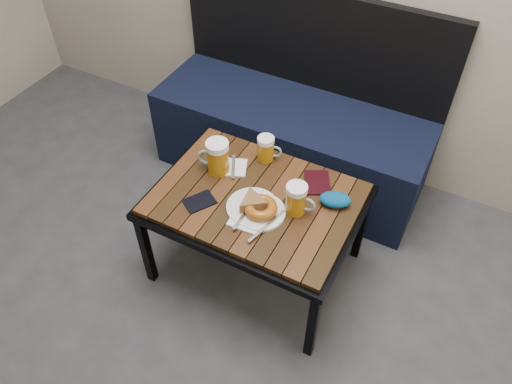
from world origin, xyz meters
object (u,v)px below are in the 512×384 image
at_px(beer_mug_left, 217,157).
at_px(beer_mug_centre, 266,149).
at_px(bench, 292,132).
at_px(knit_pouch, 335,200).
at_px(cafe_table, 256,204).
at_px(passport_navy, 199,202).
at_px(beer_mug_right, 297,199).
at_px(plate_bagel, 261,210).
at_px(plate_pie, 252,204).
at_px(passport_burgundy, 317,182).

distance_m(beer_mug_left, beer_mug_centre, 0.22).
relative_size(bench, knit_pouch, 11.22).
height_order(cafe_table, passport_navy, passport_navy).
distance_m(beer_mug_right, knit_pouch, 0.16).
distance_m(plate_bagel, passport_navy, 0.25).
relative_size(bench, plate_pie, 6.76).
relative_size(beer_mug_right, plate_pie, 0.64).
xyz_separation_m(plate_pie, plate_bagel, (0.04, -0.01, -0.00)).
bearing_deg(beer_mug_left, passport_burgundy, -175.12).
bearing_deg(beer_mug_right, beer_mug_left, 167.36).
bearing_deg(passport_navy, beer_mug_right, 52.79).
bearing_deg(knit_pouch, passport_burgundy, 143.64).
relative_size(bench, beer_mug_left, 9.12).
height_order(beer_mug_left, passport_navy, beer_mug_left).
xyz_separation_m(beer_mug_right, plate_bagel, (-0.12, -0.08, -0.04)).
xyz_separation_m(beer_mug_centre, passport_burgundy, (0.26, -0.03, -0.06)).
xyz_separation_m(beer_mug_left, passport_navy, (0.03, -0.19, -0.07)).
bearing_deg(passport_burgundy, passport_navy, -167.25).
distance_m(plate_pie, passport_navy, 0.22).
relative_size(plate_bagel, passport_navy, 2.14).
height_order(beer_mug_right, passport_burgundy, beer_mug_right).
bearing_deg(beer_mug_left, passport_navy, 85.75).
xyz_separation_m(bench, beer_mug_left, (-0.08, -0.61, 0.28)).
bearing_deg(bench, plate_bagel, -75.41).
bearing_deg(cafe_table, plate_pie, -74.85).
height_order(cafe_table, passport_burgundy, passport_burgundy).
height_order(beer_mug_centre, knit_pouch, beer_mug_centre).
bearing_deg(plate_bagel, beer_mug_left, 153.85).
bearing_deg(passport_burgundy, beer_mug_centre, 144.78).
bearing_deg(beer_mug_right, plate_bagel, -150.70).
bearing_deg(passport_burgundy, beer_mug_left, 169.73).
height_order(beer_mug_right, plate_bagel, beer_mug_right).
height_order(cafe_table, knit_pouch, knit_pouch).
xyz_separation_m(passport_burgundy, knit_pouch, (0.11, -0.08, 0.02)).
distance_m(bench, beer_mug_left, 0.67).
relative_size(beer_mug_centre, knit_pouch, 0.94).
distance_m(beer_mug_left, passport_burgundy, 0.43).
relative_size(passport_navy, passport_burgundy, 0.84).
xyz_separation_m(beer_mug_left, passport_burgundy, (0.40, 0.12, -0.07)).
bearing_deg(plate_bagel, beer_mug_centre, 112.94).
xyz_separation_m(cafe_table, beer_mug_right, (0.17, 0.01, 0.11)).
bearing_deg(beer_mug_centre, passport_burgundy, -26.11).
bearing_deg(passport_burgundy, plate_pie, -152.14).
relative_size(beer_mug_centre, plate_bagel, 0.46).
bearing_deg(plate_bagel, beer_mug_right, 33.76).
xyz_separation_m(bench, plate_pie, (0.15, -0.73, 0.22)).
bearing_deg(beer_mug_left, plate_bagel, 141.50).
relative_size(beer_mug_centre, passport_burgundy, 0.83).
bearing_deg(beer_mug_centre, knit_pouch, -35.75).
distance_m(beer_mug_right, plate_pie, 0.18).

